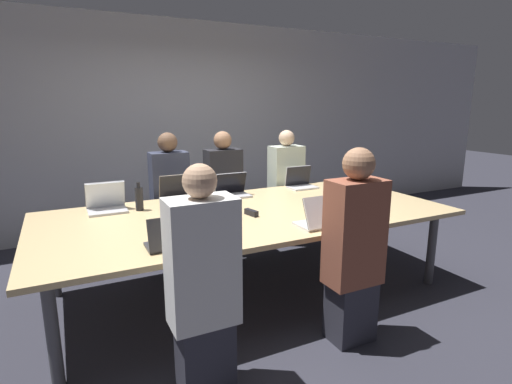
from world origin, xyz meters
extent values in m
plane|color=#2D2D38|center=(0.00, 0.00, 0.00)|extent=(24.00, 24.00, 0.00)
cube|color=#ADADB2|center=(0.00, 2.27, 1.40)|extent=(12.00, 0.06, 2.80)
cube|color=#D6B77F|center=(0.00, 0.00, 0.74)|extent=(3.63, 1.69, 0.04)
cylinder|color=#4C4C51|center=(-1.63, -0.67, 0.36)|extent=(0.08, 0.08, 0.72)
cylinder|color=#4C4C51|center=(1.63, -0.67, 0.36)|extent=(0.08, 0.08, 0.72)
cylinder|color=#4C4C51|center=(-1.63, 0.67, 0.36)|extent=(0.08, 0.08, 0.72)
cylinder|color=#4C4C51|center=(1.63, 0.67, 0.36)|extent=(0.08, 0.08, 0.72)
cube|color=silver|center=(0.99, 0.63, 0.77)|extent=(0.32, 0.22, 0.02)
cube|color=silver|center=(0.99, 0.74, 0.89)|extent=(0.33, 0.05, 0.23)
cube|color=black|center=(0.99, 0.73, 0.89)|extent=(0.32, 0.05, 0.22)
cube|color=#2D2D38|center=(1.00, 1.02, 0.23)|extent=(0.32, 0.24, 0.45)
cube|color=beige|center=(1.00, 1.02, 0.83)|extent=(0.40, 0.24, 0.76)
sphere|color=beige|center=(1.00, 1.02, 1.31)|extent=(0.19, 0.19, 0.19)
cube|color=silver|center=(0.32, -0.62, 0.77)|extent=(0.32, 0.25, 0.02)
cube|color=silver|center=(0.32, -0.71, 0.90)|extent=(0.33, 0.11, 0.23)
cube|color=black|center=(0.32, -0.70, 0.89)|extent=(0.32, 0.11, 0.23)
cube|color=#2D2D38|center=(0.33, -1.06, 0.23)|extent=(0.32, 0.24, 0.45)
cube|color=brown|center=(0.33, -1.06, 0.83)|extent=(0.40, 0.24, 0.76)
sphere|color=#9E7051|center=(0.33, -1.06, 1.32)|extent=(0.22, 0.22, 0.22)
cylinder|color=brown|center=(0.55, -0.66, 0.80)|extent=(0.07, 0.07, 0.08)
cube|color=gray|center=(-0.46, 0.63, 0.77)|extent=(0.34, 0.24, 0.02)
cube|color=gray|center=(-0.46, 0.74, 0.90)|extent=(0.35, 0.07, 0.24)
cube|color=black|center=(-0.46, 0.72, 0.90)|extent=(0.34, 0.07, 0.24)
cube|color=#2D2D38|center=(-0.45, 1.06, 0.23)|extent=(0.32, 0.24, 0.45)
cube|color=#33384C|center=(-0.45, 1.06, 0.83)|extent=(0.40, 0.24, 0.76)
sphere|color=brown|center=(-0.45, 1.06, 1.32)|extent=(0.21, 0.21, 0.21)
cylinder|color=#232328|center=(-0.21, 0.64, 0.80)|extent=(0.08, 0.08, 0.09)
cube|color=#B7B7BC|center=(0.11, 0.59, 0.77)|extent=(0.33, 0.23, 0.02)
cube|color=#B7B7BC|center=(0.11, 0.68, 0.89)|extent=(0.34, 0.08, 0.23)
cube|color=black|center=(0.11, 0.67, 0.89)|extent=(0.33, 0.08, 0.22)
cube|color=#2D2D38|center=(0.17, 1.04, 0.23)|extent=(0.32, 0.24, 0.45)
cube|color=#232328|center=(0.17, 1.04, 0.83)|extent=(0.40, 0.24, 0.76)
sphere|color=#9E7051|center=(0.17, 1.04, 1.31)|extent=(0.20, 0.20, 0.20)
cube|color=#B7B7BC|center=(-1.15, 0.55, 0.77)|extent=(0.33, 0.26, 0.02)
cube|color=#B7B7BC|center=(-1.15, 0.65, 0.90)|extent=(0.34, 0.10, 0.25)
cube|color=silver|center=(-1.15, 0.64, 0.90)|extent=(0.33, 0.10, 0.24)
cylinder|color=black|center=(-0.88, 0.49, 0.87)|extent=(0.07, 0.07, 0.22)
cylinder|color=black|center=(-0.88, 0.49, 1.00)|extent=(0.03, 0.03, 0.05)
cube|color=#333338|center=(-0.86, -0.56, 0.77)|extent=(0.33, 0.21, 0.02)
cube|color=#333338|center=(-0.86, -0.65, 0.89)|extent=(0.33, 0.06, 0.21)
cube|color=black|center=(-0.86, -0.64, 0.88)|extent=(0.33, 0.06, 0.21)
cube|color=#2D2D38|center=(-0.81, -1.10, 0.23)|extent=(0.32, 0.24, 0.45)
cube|color=silver|center=(-0.81, -1.10, 0.83)|extent=(0.40, 0.24, 0.76)
sphere|color=tan|center=(-0.81, -1.10, 1.31)|extent=(0.19, 0.19, 0.19)
cylinder|color=white|center=(-0.62, -0.57, 0.80)|extent=(0.07, 0.07, 0.08)
cube|color=black|center=(-0.03, -0.12, 0.79)|extent=(0.08, 0.16, 0.05)
cube|color=#2D4C8C|center=(-0.39, -0.17, 0.77)|extent=(0.20, 0.21, 0.02)
camera|label=1|loc=(-1.49, -3.16, 1.73)|focal=28.00mm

